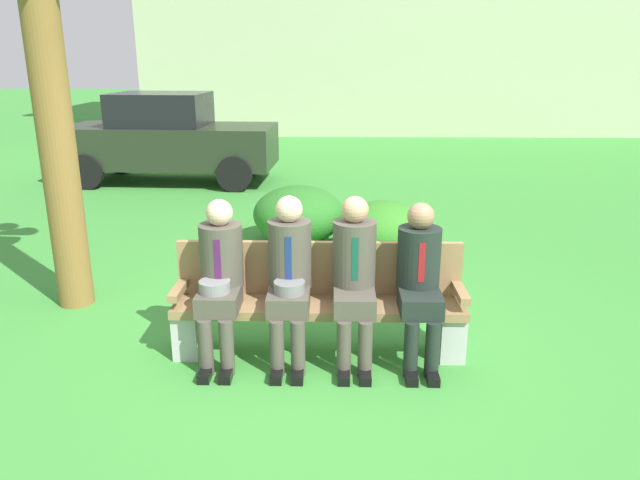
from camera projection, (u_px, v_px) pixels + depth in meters
ground_plane at (314, 352)px, 4.93m from camera, size 80.00×80.00×0.00m
park_bench at (319, 301)px, 4.86m from camera, size 2.33×0.44×0.90m
seated_man_leftmost at (220, 274)px, 4.66m from camera, size 0.34×0.72×1.29m
seated_man_centerleft at (289, 272)px, 4.65m from camera, size 0.34×0.72×1.32m
seated_man_centerright at (354, 272)px, 4.64m from camera, size 0.34×0.72×1.32m
seated_man_rightmost at (420, 276)px, 4.63m from camera, size 0.34×0.72×1.27m
shrub_near_bench at (299, 214)px, 7.76m from camera, size 1.18×1.09×0.74m
shrub_mid_lawn at (383, 228)px, 7.30m from camera, size 1.06×0.97×0.66m
parked_car_near at (169, 138)px, 11.34m from camera, size 3.97×1.87×1.68m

